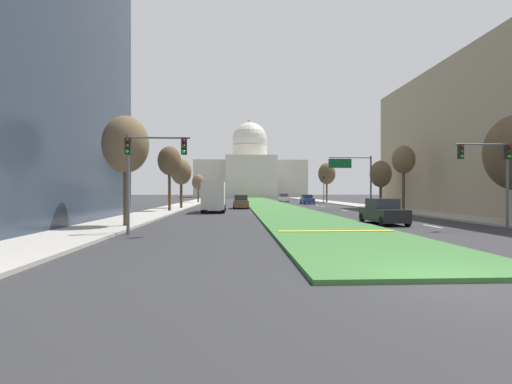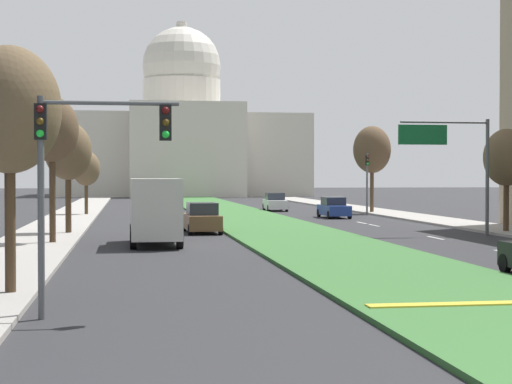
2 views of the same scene
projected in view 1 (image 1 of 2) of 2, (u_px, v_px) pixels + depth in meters
name	position (u px, v px, depth m)	size (l,w,h in m)	color
ground_plane	(262.00, 202.00, 75.89)	(293.62, 293.62, 0.00)	#2B2B2D
grass_median	(265.00, 203.00, 69.22)	(6.87, 120.12, 0.14)	#386B33
median_curb_nose	(336.00, 231.00, 19.92)	(6.18, 0.50, 0.04)	gold
lane_dashes_right	(346.00, 211.00, 43.34)	(0.16, 36.41, 0.01)	silver
sidewalk_left	(186.00, 204.00, 61.84)	(4.00, 120.12, 0.15)	#9E9991
sidewalk_right	(347.00, 204.00, 63.28)	(4.00, 120.12, 0.15)	#9E9991
capitol_building	(250.00, 173.00, 141.65)	(39.64, 29.79, 28.99)	beige
traffic_light_near_left	(144.00, 162.00, 19.53)	(3.34, 0.35, 5.20)	#515456
traffic_light_near_right	(494.00, 165.00, 22.36)	(3.34, 0.35, 5.20)	#515456
traffic_light_far_right	(324.00, 185.00, 69.18)	(0.28, 0.35, 5.20)	#515456
overhead_guide_sign	(355.00, 171.00, 45.50)	(5.31, 0.20, 6.50)	#515456
street_tree_left_near	(126.00, 145.00, 23.23)	(2.81, 2.81, 6.92)	#4C3823
street_tree_left_mid	(169.00, 161.00, 40.80)	(2.51, 2.51, 7.12)	#4C3823
street_tree_right_mid	(403.00, 160.00, 39.51)	(2.35, 2.35, 7.04)	#4C3823
street_tree_left_far	(181.00, 172.00, 47.68)	(2.61, 2.61, 6.35)	#4C3823
street_tree_right_far	(381.00, 174.00, 46.66)	(2.63, 2.63, 6.03)	#4C3823
street_tree_left_distant	(198.00, 182.00, 70.63)	(2.30, 2.30, 5.36)	#4C3823
street_tree_right_distant	(327.00, 174.00, 72.44)	(3.30, 3.30, 7.66)	#4C3823
sedan_lead_stopped	(383.00, 212.00, 25.99)	(1.96, 4.61, 1.76)	black
sedan_midblock	(241.00, 202.00, 48.79)	(2.03, 4.71, 1.76)	brown
sedan_distant	(307.00, 200.00, 65.30)	(1.84, 4.53, 1.63)	navy
sedan_far_horizon	(284.00, 198.00, 78.59)	(2.06, 4.63, 1.69)	silver
box_truck_delivery	(214.00, 197.00, 40.19)	(2.40, 6.40, 3.20)	black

